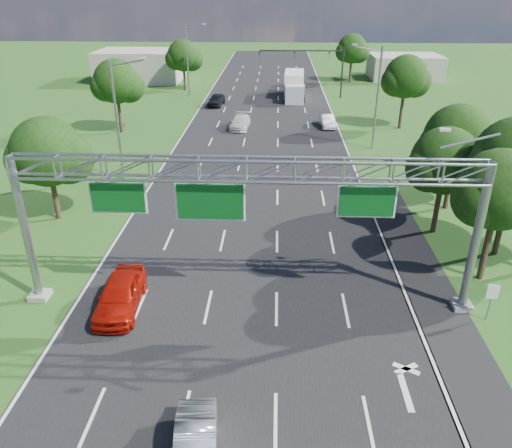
# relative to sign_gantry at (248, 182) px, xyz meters

# --- Properties ---
(ground) EXTENTS (220.00, 220.00, 0.00)m
(ground) POSITION_rel_sign_gantry_xyz_m (-0.33, 18.00, -6.89)
(ground) COLOR #2D5519
(ground) RESTS_ON ground
(road) EXTENTS (18.00, 180.00, 0.02)m
(road) POSITION_rel_sign_gantry_xyz_m (-0.33, 18.00, -6.89)
(road) COLOR black
(road) RESTS_ON ground
(road_flare) EXTENTS (3.00, 30.00, 0.02)m
(road_flare) POSITION_rel_sign_gantry_xyz_m (9.87, 2.00, -6.89)
(road_flare) COLOR black
(road_flare) RESTS_ON ground
(sign_gantry) EXTENTS (23.50, 1.00, 9.56)m
(sign_gantry) POSITION_rel_sign_gantry_xyz_m (0.00, 0.00, 0.00)
(sign_gantry) COLOR gray
(sign_gantry) RESTS_ON ground
(regulatory_sign) EXTENTS (0.60, 0.08, 2.10)m
(regulatory_sign) POSITION_rel_sign_gantry_xyz_m (12.07, -1.02, -5.38)
(regulatory_sign) COLOR gray
(regulatory_sign) RESTS_ON ground
(traffic_signal) EXTENTS (12.21, 0.24, 7.00)m
(traffic_signal) POSITION_rel_sign_gantry_xyz_m (7.15, 53.00, -1.72)
(traffic_signal) COLOR black
(traffic_signal) RESTS_ON ground
(streetlight_l_near) EXTENTS (2.97, 0.22, 10.16)m
(streetlight_l_near) POSITION_rel_sign_gantry_xyz_m (-11.63, 18.00, -1.31)
(streetlight_l_near) COLOR gray
(streetlight_l_near) RESTS_ON ground
(streetlight_l_far) EXTENTS (2.97, 0.22, 10.16)m
(streetlight_l_far) POSITION_rel_sign_gantry_xyz_m (-11.63, 53.00, -1.31)
(streetlight_l_far) COLOR gray
(streetlight_l_far) RESTS_ON ground
(streetlight_r_mid) EXTENTS (2.97, 0.22, 10.16)m
(streetlight_r_mid) POSITION_rel_sign_gantry_xyz_m (10.97, 28.00, -1.31)
(streetlight_r_mid) COLOR gray
(streetlight_r_mid) RESTS_ON ground
(tree_cluster_right) EXTENTS (9.91, 14.60, 8.68)m
(tree_cluster_right) POSITION_rel_sign_gantry_xyz_m (14.47, 7.19, -1.58)
(tree_cluster_right) COLOR #2D2116
(tree_cluster_right) RESTS_ON ground
(tree_verge_la) EXTENTS (5.76, 4.80, 7.40)m
(tree_verge_la) POSITION_rel_sign_gantry_xyz_m (-14.25, 10.04, -2.13)
(tree_verge_la) COLOR #2D2116
(tree_verge_la) RESTS_ON ground
(tree_verge_lb) EXTENTS (5.76, 4.80, 8.06)m
(tree_verge_lb) POSITION_rel_sign_gantry_xyz_m (-16.25, 33.04, -1.48)
(tree_verge_lb) COLOR #2D2116
(tree_verge_lb) RESTS_ON ground
(tree_verge_lc) EXTENTS (5.76, 4.80, 7.62)m
(tree_verge_lc) POSITION_rel_sign_gantry_xyz_m (-13.25, 58.04, -1.92)
(tree_verge_lc) COLOR #2D2116
(tree_verge_lc) RESTS_ON ground
(tree_verge_rd) EXTENTS (5.76, 4.80, 8.28)m
(tree_verge_rd) POSITION_rel_sign_gantry_xyz_m (15.75, 36.04, -1.26)
(tree_verge_rd) COLOR #2D2116
(tree_verge_rd) RESTS_ON ground
(tree_verge_re) EXTENTS (5.76, 4.80, 7.84)m
(tree_verge_re) POSITION_rel_sign_gantry_xyz_m (13.75, 66.04, -1.70)
(tree_verge_re) COLOR #2D2116
(tree_verge_re) RESTS_ON ground
(building_left) EXTENTS (14.00, 10.00, 5.00)m
(building_left) POSITION_rel_sign_gantry_xyz_m (-22.33, 66.00, -4.39)
(building_left) COLOR #A59B8B
(building_left) RESTS_ON ground
(building_right) EXTENTS (12.00, 9.00, 4.00)m
(building_right) POSITION_rel_sign_gantry_xyz_m (23.67, 70.00, -4.89)
(building_right) COLOR #A59B8B
(building_right) RESTS_ON ground
(red_coupe) EXTENTS (2.27, 5.15, 1.72)m
(red_coupe) POSITION_rel_sign_gantry_xyz_m (-6.62, -0.79, -6.03)
(red_coupe) COLOR #AD1308
(red_coupe) RESTS_ON ground
(car_queue_a) EXTENTS (2.41, 5.18, 1.46)m
(car_queue_a) POSITION_rel_sign_gantry_xyz_m (-2.93, 35.23, -6.16)
(car_queue_a) COLOR silver
(car_queue_a) RESTS_ON ground
(car_queue_c) EXTENTS (2.34, 4.77, 1.57)m
(car_queue_c) POSITION_rel_sign_gantry_xyz_m (-7.07, 46.91, -6.11)
(car_queue_c) COLOR black
(car_queue_c) RESTS_ON ground
(car_queue_d) EXTENTS (1.71, 4.30, 1.39)m
(car_queue_d) POSITION_rel_sign_gantry_xyz_m (7.26, 36.29, -6.20)
(car_queue_d) COLOR white
(car_queue_d) RESTS_ON ground
(box_truck) EXTENTS (3.02, 9.55, 3.58)m
(box_truck) POSITION_rel_sign_gantry_xyz_m (3.78, 52.59, -5.17)
(box_truck) COLOR silver
(box_truck) RESTS_ON ground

